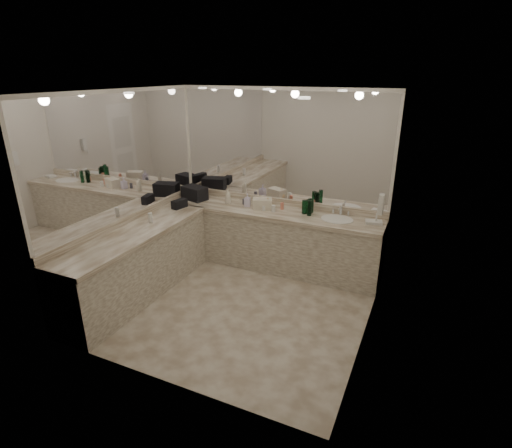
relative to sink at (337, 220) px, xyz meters
The scene contains 35 objects.
floor 1.77m from the sink, 128.37° to the right, with size 3.20×3.20×0.00m, color beige.
ceiling 2.29m from the sink, 128.37° to the right, with size 3.20×3.20×0.00m, color white.
wall_back 1.08m from the sink, 162.47° to the left, with size 3.20×0.02×2.60m, color silver.
wall_left 2.85m from the sink, 154.80° to the right, with size 0.02×3.00×2.60m, color silver.
wall_right 1.42m from the sink, 61.56° to the right, with size 0.02×3.00×2.60m, color silver.
vanity_back_base 1.06m from the sink, behind, with size 3.20×0.60×0.84m, color beige.
vanity_back_top 0.95m from the sink, behind, with size 3.20×0.64×0.06m, color beige.
vanity_left_base 2.75m from the sink, 146.31° to the right, with size 0.60×2.40×0.84m, color beige.
vanity_left_top 2.70m from the sink, 146.19° to the right, with size 0.64×2.42×0.06m, color beige.
backsplash_back 0.99m from the sink, 163.58° to the left, with size 3.20×0.04×0.10m, color beige.
backsplash_left 2.80m from the sink, 154.62° to the right, with size 0.04×3.00×0.10m, color beige.
mirror_back 1.33m from the sink, 163.13° to the left, with size 3.12×0.01×1.55m, color white.
mirror_left 2.94m from the sink, 154.69° to the right, with size 0.01×2.92×1.55m, color white.
sink is the anchor object (origin of this frame).
faucet 0.22m from the sink, 90.00° to the left, with size 0.24×0.16×0.14m, color silver.
wall_phone 0.91m from the sink, 39.57° to the right, with size 0.06×0.10×0.24m, color white.
door 1.82m from the sink, 69.46° to the right, with size 0.02×0.82×2.10m, color white.
black_toiletry_bag 2.27m from the sink, behind, with size 0.38×0.24×0.22m, color black.
black_bag_spill 2.30m from the sink, 168.15° to the right, with size 0.11×0.24×0.13m, color black.
cream_cosmetic_case 1.12m from the sink, behind, with size 0.28×0.17×0.16m, color beige.
hand_towel 0.48m from the sink, ahead, with size 0.22×0.14×0.04m, color white.
lotion_left 2.53m from the sink, 153.02° to the right, with size 0.06×0.06×0.13m, color white.
soap_bottle_a 1.69m from the sink, behind, with size 0.09×0.09×0.23m, color silver.
soap_bottle_b 1.37m from the sink, behind, with size 0.09×0.09×0.19m, color silver.
soap_bottle_c 1.04m from the sink, behind, with size 0.13×0.13×0.17m, color #FFD8A2.
green_bottle_0 0.47m from the sink, 168.47° to the left, with size 0.06×0.06×0.20m, color #104923.
green_bottle_1 0.45m from the sink, 165.62° to the left, with size 0.07×0.07×0.21m, color #104923.
green_bottle_2 0.45m from the sink, 161.21° to the left, with size 0.06×0.06×0.18m, color #104923.
green_bottle_3 0.50m from the sink, behind, with size 0.07×0.07×0.20m, color #104923.
green_bottle_4 0.41m from the sink, behind, with size 0.06×0.06×0.22m, color #104923.
amenity_bottle_0 1.07m from the sink, behind, with size 0.04×0.04×0.07m, color white.
amenity_bottle_1 0.85m from the sink, behind, with size 0.05×0.05×0.10m, color #E57F66.
amenity_bottle_2 0.46m from the sink, 165.24° to the left, with size 0.07×0.07×0.09m, color #E57F66.
amenity_bottle_3 0.92m from the sink, behind, with size 0.06×0.06×0.10m, color white.
amenity_bottle_4 1.45m from the sink, behind, with size 0.05×0.05×0.09m, color #3F3F4C.
Camera 1 is at (2.04, -3.92, 2.80)m, focal length 28.00 mm.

